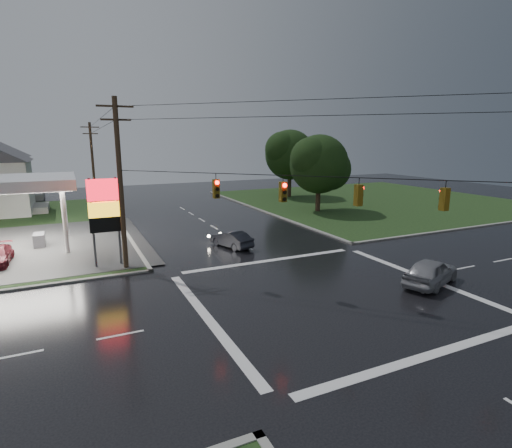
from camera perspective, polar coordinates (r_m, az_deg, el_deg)
name	(u,v)px	position (r m, az deg, el deg)	size (l,w,h in m)	color
ground	(328,294)	(22.78, 10.27, -9.87)	(120.00, 120.00, 0.00)	black
grass_ne	(373,200)	(58.38, 16.42, 3.28)	(36.00, 36.00, 0.08)	black
pylon_sign	(104,208)	(28.03, -20.84, 2.18)	(2.00, 0.35, 6.00)	#59595E
utility_pole_nw	(120,183)	(26.92, -18.81, 5.63)	(2.20, 0.32, 11.00)	#382619
utility_pole_n	(93,163)	(55.27, -22.29, 8.08)	(2.20, 0.32, 10.50)	#382619
traffic_signals	(333,177)	(21.26, 10.99, 6.56)	(26.87, 26.87, 1.47)	black
tree_ne_near	(320,164)	(47.39, 9.14, 8.41)	(7.99, 6.80, 8.98)	black
tree_ne_far	(291,155)	(59.11, 4.99, 9.81)	(8.46, 7.20, 9.80)	black
car_north	(231,239)	(31.74, -3.56, -2.15)	(1.40, 4.01, 1.32)	#212229
car_crossing	(431,272)	(25.77, 23.70, -6.26)	(1.86, 4.63, 1.58)	gray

